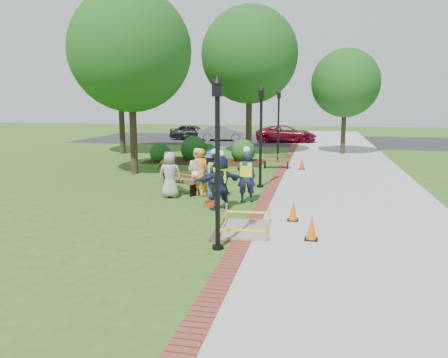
% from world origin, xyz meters
% --- Properties ---
extents(ground, '(100.00, 100.00, 0.00)m').
position_xyz_m(ground, '(0.00, 0.00, 0.00)').
color(ground, '#285116').
rests_on(ground, ground).
extents(sidewalk, '(6.00, 60.00, 0.02)m').
position_xyz_m(sidewalk, '(5.00, 10.00, 0.01)').
color(sidewalk, '#9E9E99').
rests_on(sidewalk, ground).
extents(brick_edging, '(0.50, 60.00, 0.03)m').
position_xyz_m(brick_edging, '(1.75, 10.00, 0.01)').
color(brick_edging, maroon).
rests_on(brick_edging, ground).
extents(mulch_bed, '(7.00, 3.00, 0.05)m').
position_xyz_m(mulch_bed, '(-3.00, 12.00, 0.02)').
color(mulch_bed, '#381E0F').
rests_on(mulch_bed, ground).
extents(parking_lot, '(36.00, 12.00, 0.01)m').
position_xyz_m(parking_lot, '(0.00, 27.00, 0.00)').
color(parking_lot, black).
rests_on(parking_lot, ground).
extents(wet_concrete_pad, '(1.87, 2.42, 0.55)m').
position_xyz_m(wet_concrete_pad, '(1.65, -1.33, 0.23)').
color(wet_concrete_pad, '#47331E').
rests_on(wet_concrete_pad, ground).
extents(bench_near, '(1.66, 1.07, 0.86)m').
position_xyz_m(bench_near, '(-1.64, 3.06, 0.27)').
color(bench_near, '#53321C').
rests_on(bench_near, ground).
extents(bench_far, '(1.45, 0.54, 0.77)m').
position_xyz_m(bench_far, '(1.43, 10.30, 0.25)').
color(bench_far, '#51391C').
rests_on(bench_far, ground).
extents(cone_front, '(0.35, 0.35, 0.69)m').
position_xyz_m(cone_front, '(3.51, -1.82, 0.33)').
color(cone_front, black).
rests_on(cone_front, ground).
extents(cone_back, '(0.34, 0.34, 0.67)m').
position_xyz_m(cone_back, '(2.93, -0.04, 0.33)').
color(cone_back, black).
rests_on(cone_back, ground).
extents(cone_far, '(0.34, 0.34, 0.68)m').
position_xyz_m(cone_far, '(2.80, 10.16, 0.33)').
color(cone_far, black).
rests_on(cone_far, ground).
extents(toolbox, '(0.48, 0.36, 0.21)m').
position_xyz_m(toolbox, '(0.09, 1.12, 0.11)').
color(toolbox, '#BC2F0E').
rests_on(toolbox, ground).
extents(lamp_near, '(0.28, 0.28, 4.26)m').
position_xyz_m(lamp_near, '(1.25, -3.00, 2.48)').
color(lamp_near, black).
rests_on(lamp_near, ground).
extents(lamp_mid, '(0.28, 0.28, 4.26)m').
position_xyz_m(lamp_mid, '(1.25, 5.00, 2.48)').
color(lamp_mid, black).
rests_on(lamp_mid, ground).
extents(lamp_far, '(0.28, 0.28, 4.26)m').
position_xyz_m(lamp_far, '(1.25, 13.00, 2.48)').
color(lamp_far, black).
rests_on(lamp_far, ground).
extents(tree_left, '(5.87, 5.87, 8.92)m').
position_xyz_m(tree_left, '(-5.38, 7.11, 5.98)').
color(tree_left, '#3D2D1E').
rests_on(tree_left, ground).
extents(tree_back, '(6.37, 6.37, 9.76)m').
position_xyz_m(tree_back, '(-1.04, 16.30, 6.56)').
color(tree_back, '#3D2D1E').
rests_on(tree_back, ground).
extents(tree_right, '(4.56, 4.56, 7.05)m').
position_xyz_m(tree_right, '(5.26, 17.80, 4.76)').
color(tree_right, '#3D2D1E').
rests_on(tree_right, ground).
extents(tree_far, '(6.73, 6.73, 10.15)m').
position_xyz_m(tree_far, '(-9.62, 14.81, 6.78)').
color(tree_far, '#3D2D1E').
rests_on(tree_far, ground).
extents(shrub_a, '(1.22, 1.22, 1.22)m').
position_xyz_m(shrub_a, '(-5.61, 11.39, 0.00)').
color(shrub_a, '#164E16').
rests_on(shrub_a, ground).
extents(shrub_b, '(1.61, 1.61, 1.61)m').
position_xyz_m(shrub_b, '(-3.83, 12.46, 0.00)').
color(shrub_b, '#164E16').
rests_on(shrub_b, ground).
extents(shrub_c, '(1.07, 1.07, 1.07)m').
position_xyz_m(shrub_c, '(-2.40, 11.45, 0.00)').
color(shrub_c, '#164E16').
rests_on(shrub_c, ground).
extents(shrub_d, '(1.45, 1.45, 1.45)m').
position_xyz_m(shrub_d, '(-0.80, 12.65, 0.00)').
color(shrub_d, '#164E16').
rests_on(shrub_d, ground).
extents(shrub_e, '(1.09, 1.09, 1.09)m').
position_xyz_m(shrub_e, '(-3.06, 13.01, 0.00)').
color(shrub_e, '#164E16').
rests_on(shrub_e, ground).
extents(casual_person_a, '(0.62, 0.46, 1.75)m').
position_xyz_m(casual_person_a, '(-1.83, 2.30, 0.87)').
color(casual_person_a, '#9E9E9E').
rests_on(casual_person_a, ground).
extents(casual_person_b, '(0.63, 0.44, 1.85)m').
position_xyz_m(casual_person_b, '(-0.75, 2.80, 0.92)').
color(casual_person_b, orange).
rests_on(casual_person_b, ground).
extents(casual_person_c, '(0.68, 0.56, 1.83)m').
position_xyz_m(casual_person_c, '(-0.95, 3.04, 0.92)').
color(casual_person_c, white).
rests_on(casual_person_c, ground).
extents(casual_person_d, '(0.57, 0.43, 1.61)m').
position_xyz_m(casual_person_d, '(-2.39, 3.57, 0.81)').
color(casual_person_d, brown).
rests_on(casual_person_d, ground).
extents(casual_person_e, '(0.68, 0.66, 1.81)m').
position_xyz_m(casual_person_e, '(-0.24, 2.57, 0.91)').
color(casual_person_e, '#393A63').
rests_on(casual_person_e, ground).
extents(hivis_worker_a, '(0.71, 0.67, 2.02)m').
position_xyz_m(hivis_worker_a, '(0.43, 0.94, 0.99)').
color(hivis_worker_a, '#1C2D4B').
rests_on(hivis_worker_a, ground).
extents(hivis_worker_b, '(0.68, 0.54, 2.03)m').
position_xyz_m(hivis_worker_b, '(1.11, 2.19, 1.00)').
color(hivis_worker_b, '#182940').
rests_on(hivis_worker_b, ground).
extents(hivis_worker_c, '(0.64, 0.50, 1.90)m').
position_xyz_m(hivis_worker_c, '(-0.12, 2.40, 0.94)').
color(hivis_worker_c, '#182740').
rests_on(hivis_worker_c, ground).
extents(parked_car_a, '(2.25, 4.86, 1.56)m').
position_xyz_m(parked_car_a, '(-7.75, 25.72, 0.00)').
color(parked_car_a, black).
rests_on(parked_car_a, ground).
extents(parked_car_b, '(2.59, 4.92, 1.54)m').
position_xyz_m(parked_car_b, '(-4.91, 25.60, 0.00)').
color(parked_car_b, '#929397').
rests_on(parked_car_b, ground).
extents(parked_car_c, '(2.52, 5.05, 1.60)m').
position_xyz_m(parked_car_c, '(0.82, 25.38, 0.00)').
color(parked_car_c, maroon).
rests_on(parked_car_c, ground).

